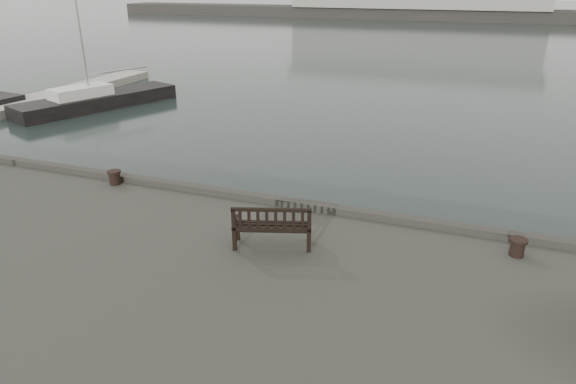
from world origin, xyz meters
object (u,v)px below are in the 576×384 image
bench (272,233)px  bollard_left (115,178)px  yacht_c (98,104)px  bollard_right (517,247)px

bench → bollard_left: bench is taller
bench → bollard_left: size_ratio=4.45×
bollard_left → yacht_c: (-11.54, 13.03, -1.52)m
bench → yacht_c: (-17.29, 14.91, -1.64)m
bench → yacht_c: bearing=121.2°
bench → bollard_left: (-5.75, 1.89, -0.11)m
bollard_right → yacht_c: yacht_c is taller
bollard_left → bollard_right: (10.90, -0.42, -0.01)m
bollard_left → bollard_right: bollard_left is taller
bench → bollard_right: bearing=-2.1°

